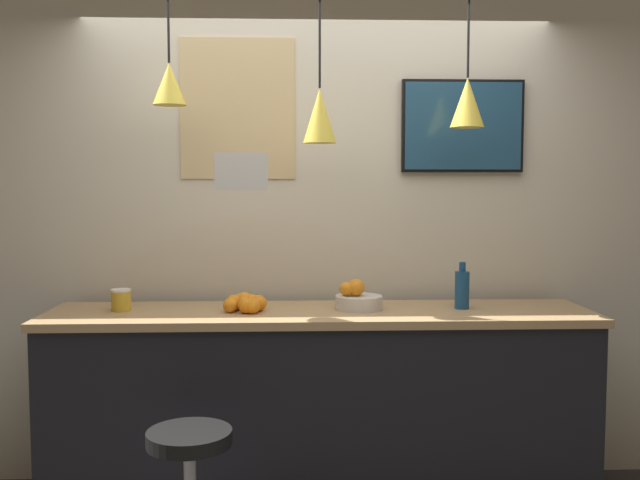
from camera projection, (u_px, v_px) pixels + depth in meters
The scene contains 13 objects.
back_wall at pixel (317, 216), 3.90m from camera, with size 8.00×0.06×2.90m.
service_counter at pixel (320, 409), 3.56m from camera, with size 2.69×0.61×1.00m.
bar_stool at pixel (190, 479), 2.91m from camera, with size 0.38×0.38×0.62m.
fruit_bowl at pixel (357, 297), 3.55m from camera, with size 0.23×0.23×0.15m.
orange_pile at pixel (245, 303), 3.52m from camera, with size 0.21×0.26×0.09m.
juice_bottle at pixel (462, 289), 3.57m from camera, with size 0.07×0.07×0.23m.
spread_jar at pixel (121, 300), 3.51m from camera, with size 0.10×0.10×0.11m.
pendant_lamp_left at pixel (169, 83), 3.45m from camera, with size 0.16×0.16×0.80m.
pendant_lamp_middle at pixel (320, 114), 3.49m from camera, with size 0.16×0.16×0.98m.
pendant_lamp_right at pixel (467, 102), 3.51m from camera, with size 0.17×0.17×0.90m.
mounted_tv at pixel (463, 126), 3.84m from camera, with size 0.66×0.04×0.50m.
hanging_menu_board at pixel (241, 171), 3.23m from camera, with size 0.24×0.01×0.17m.
wall_poster at pixel (238, 109), 3.81m from camera, with size 0.61×0.01×0.75m.
Camera 1 is at (-0.14, -2.91, 1.62)m, focal length 40.00 mm.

